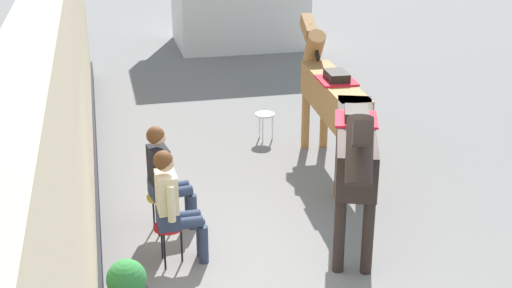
# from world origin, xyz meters

# --- Properties ---
(ground_plane) EXTENTS (40.00, 40.00, 0.00)m
(ground_plane) POSITION_xyz_m (0.00, 3.00, 0.00)
(ground_plane) COLOR slate
(pub_facade_wall) EXTENTS (0.34, 14.00, 3.40)m
(pub_facade_wall) POSITION_xyz_m (-2.55, 1.50, 1.54)
(pub_facade_wall) COLOR #CCB793
(pub_facade_wall) RESTS_ON ground_plane
(seated_visitor_near) EXTENTS (0.61, 0.49, 1.39)m
(seated_visitor_near) POSITION_xyz_m (-1.54, 0.39, 0.78)
(seated_visitor_near) COLOR red
(seated_visitor_near) RESTS_ON ground_plane
(seated_visitor_far) EXTENTS (0.61, 0.49, 1.39)m
(seated_visitor_far) POSITION_xyz_m (-1.55, 1.19, 0.78)
(seated_visitor_far) COLOR gold
(seated_visitor_far) RESTS_ON ground_plane
(saddled_horse_near) EXTENTS (1.27, 2.87, 2.06)m
(saddled_horse_near) POSITION_xyz_m (0.65, 0.54, 1.16)
(saddled_horse_near) COLOR #2D231E
(saddled_horse_near) RESTS_ON ground_plane
(saddled_horse_far) EXTENTS (0.55, 3.00, 2.06)m
(saddled_horse_far) POSITION_xyz_m (1.06, 2.62, 1.16)
(saddled_horse_far) COLOR #9E6B38
(saddled_horse_far) RESTS_ON ground_plane
(flower_planter_middle) EXTENTS (0.43, 0.43, 0.64)m
(flower_planter_middle) POSITION_xyz_m (-2.12, -0.55, 0.33)
(flower_planter_middle) COLOR #4C4C51
(flower_planter_middle) RESTS_ON ground_plane
(spare_stool_white) EXTENTS (0.32, 0.32, 0.46)m
(spare_stool_white) POSITION_xyz_m (0.40, 3.97, 0.40)
(spare_stool_white) COLOR white
(spare_stool_white) RESTS_ON ground_plane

